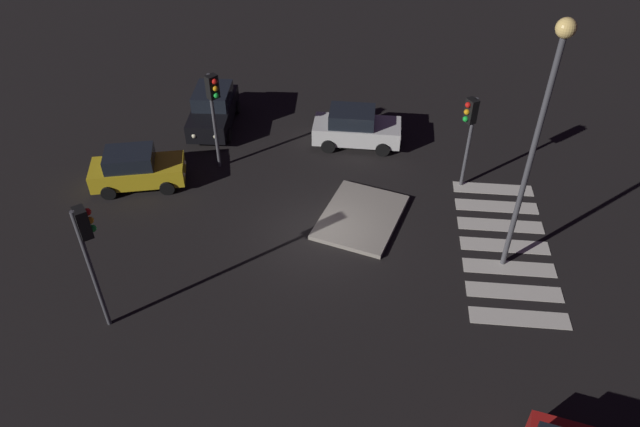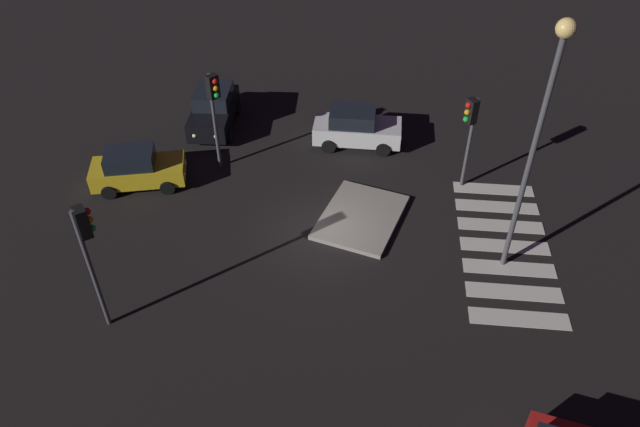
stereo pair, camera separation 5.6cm
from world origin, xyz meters
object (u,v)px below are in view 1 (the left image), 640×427
(car_black, at_px, (213,109))
(car_yellow, at_px, (136,169))
(street_lamp, at_px, (542,117))
(traffic_island, at_px, (361,217))
(traffic_light_north, at_px, (213,99))
(car_white, at_px, (356,128))
(traffic_light_east, at_px, (470,122))
(traffic_light_west, at_px, (87,241))

(car_black, bearing_deg, car_yellow, -25.29)
(street_lamp, bearing_deg, traffic_island, 69.09)
(traffic_light_north, bearing_deg, car_white, 63.57)
(traffic_island, bearing_deg, car_white, 5.28)
(car_black, distance_m, street_lamp, 15.60)
(traffic_light_east, height_order, street_lamp, street_lamp)
(traffic_island, height_order, car_yellow, car_yellow)
(car_yellow, xyz_separation_m, car_white, (3.97, -8.72, 0.03))
(traffic_island, xyz_separation_m, car_white, (5.28, 0.49, 0.75))
(traffic_light_east, bearing_deg, car_yellow, -28.10)
(car_yellow, relative_size, car_black, 0.95)
(car_yellow, distance_m, traffic_light_north, 4.27)
(car_white, distance_m, traffic_light_west, 13.52)
(car_white, height_order, traffic_light_east, traffic_light_east)
(traffic_island, bearing_deg, street_lamp, -110.91)
(street_lamp, bearing_deg, traffic_light_west, 107.03)
(traffic_island, xyz_separation_m, traffic_light_east, (2.50, -3.91, 2.96))
(traffic_light_north, bearing_deg, street_lamp, 16.90)
(car_white, height_order, traffic_light_west, traffic_light_west)
(car_yellow, distance_m, street_lamp, 15.58)
(traffic_light_west, xyz_separation_m, street_lamp, (3.91, -12.77, 2.45))
(traffic_light_west, distance_m, street_lamp, 13.58)
(traffic_light_north, bearing_deg, traffic_light_west, -60.01)
(car_white, relative_size, street_lamp, 0.44)
(traffic_island, bearing_deg, traffic_light_east, -57.39)
(traffic_island, relative_size, traffic_light_west, 0.95)
(traffic_light_west, height_order, traffic_light_north, traffic_light_west)
(car_yellow, height_order, car_white, car_white)
(car_white, distance_m, street_lamp, 10.49)
(traffic_island, xyz_separation_m, traffic_light_west, (-5.87, 7.65, 3.41))
(traffic_island, distance_m, traffic_light_east, 5.51)
(traffic_light_east, bearing_deg, car_white, -65.52)
(car_black, bearing_deg, traffic_light_east, 68.87)
(traffic_island, relative_size, traffic_light_north, 1.01)
(car_black, distance_m, traffic_light_east, 11.88)
(traffic_island, bearing_deg, car_black, 49.10)
(traffic_island, bearing_deg, traffic_light_north, 64.88)
(traffic_light_north, bearing_deg, car_black, 147.97)
(car_yellow, xyz_separation_m, traffic_light_east, (1.19, -13.12, 2.25))
(car_white, relative_size, traffic_light_west, 0.85)
(street_lamp, bearing_deg, car_yellow, 77.14)
(traffic_island, distance_m, traffic_light_north, 7.44)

